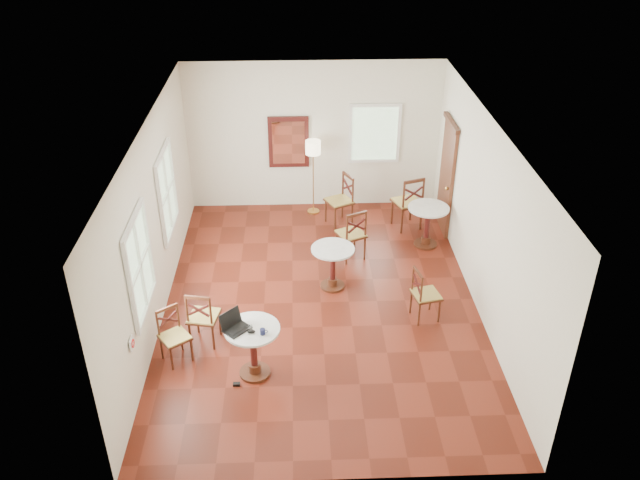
# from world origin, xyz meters

# --- Properties ---
(ground) EXTENTS (7.00, 7.00, 0.00)m
(ground) POSITION_xyz_m (0.00, 0.00, 0.00)
(ground) COLOR #611D10
(ground) RESTS_ON ground
(room_shell) EXTENTS (5.02, 7.02, 3.01)m
(room_shell) POSITION_xyz_m (-0.06, 0.27, 1.89)
(room_shell) COLOR silver
(room_shell) RESTS_ON ground
(cafe_table_near) EXTENTS (0.76, 0.76, 0.80)m
(cafe_table_near) POSITION_xyz_m (-0.99, -1.66, 0.50)
(cafe_table_near) COLOR #492212
(cafe_table_near) RESTS_ON ground
(cafe_table_mid) EXTENTS (0.72, 0.72, 0.76)m
(cafe_table_mid) POSITION_xyz_m (0.22, 0.44, 0.47)
(cafe_table_mid) COLOR #492212
(cafe_table_mid) RESTS_ON ground
(cafe_table_back) EXTENTS (0.75, 0.75, 0.79)m
(cafe_table_back) POSITION_xyz_m (2.03, 1.75, 0.49)
(cafe_table_back) COLOR #492212
(cafe_table_back) RESTS_ON ground
(chair_near_a) EXTENTS (0.50, 0.50, 0.93)m
(chair_near_a) POSITION_xyz_m (-1.75, -0.93, 0.46)
(chair_near_a) COLOR #492212
(chair_near_a) RESTS_ON ground
(chair_near_b) EXTENTS (0.54, 0.54, 0.83)m
(chair_near_b) POSITION_xyz_m (-2.13, -1.30, 0.42)
(chair_near_b) COLOR #492212
(chair_near_b) RESTS_ON ground
(chair_mid_a) EXTENTS (0.60, 0.60, 0.98)m
(chair_mid_a) POSITION_xyz_m (0.60, 1.36, 0.49)
(chair_mid_a) COLOR #492212
(chair_mid_a) RESTS_ON ground
(chair_mid_b) EXTENTS (0.49, 0.49, 0.88)m
(chair_mid_b) POSITION_xyz_m (1.59, -0.46, 0.44)
(chair_mid_b) COLOR #492212
(chair_mid_b) RESTS_ON ground
(chair_back_a) EXTENTS (0.64, 0.64, 1.09)m
(chair_back_a) POSITION_xyz_m (1.78, 2.44, 0.54)
(chair_back_a) COLOR #492212
(chair_back_a) RESTS_ON ground
(chair_back_b) EXTENTS (0.62, 0.62, 1.01)m
(chair_back_b) POSITION_xyz_m (0.49, 2.66, 0.50)
(chair_back_b) COLOR #492212
(chair_back_b) RESTS_ON ground
(floor_lamp) EXTENTS (0.30, 0.30, 1.54)m
(floor_lamp) POSITION_xyz_m (-0.02, 3.15, 1.31)
(floor_lamp) COLOR #BF8C3F
(floor_lamp) RESTS_ON ground
(laptop) EXTENTS (0.44, 0.44, 0.24)m
(laptop) POSITION_xyz_m (-1.22, -1.65, 0.86)
(laptop) COLOR black
(laptop) RESTS_ON cafe_table_near
(mouse) EXTENTS (0.11, 0.07, 0.04)m
(mouse) POSITION_xyz_m (-0.99, -1.75, 0.82)
(mouse) COLOR black
(mouse) RESTS_ON cafe_table_near
(navy_mug) EXTENTS (0.10, 0.07, 0.08)m
(navy_mug) POSITION_xyz_m (-0.84, -1.79, 0.84)
(navy_mug) COLOR #101438
(navy_mug) RESTS_ON cafe_table_near
(water_glass) EXTENTS (0.06, 0.06, 0.10)m
(water_glass) POSITION_xyz_m (-1.00, -1.74, 0.85)
(water_glass) COLOR white
(water_glass) RESTS_ON cafe_table_near
(power_adapter) EXTENTS (0.10, 0.06, 0.04)m
(power_adapter) POSITION_xyz_m (-1.23, -1.88, 0.02)
(power_adapter) COLOR black
(power_adapter) RESTS_ON ground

